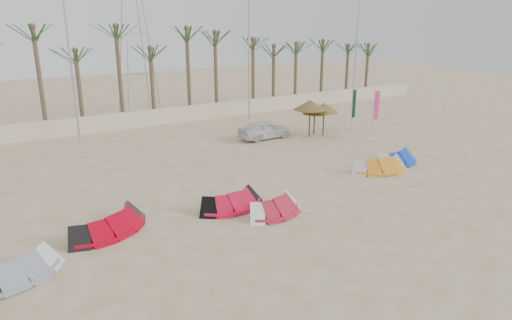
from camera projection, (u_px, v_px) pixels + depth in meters
ground at (332, 226)px, 19.07m from camera, size 120.00×120.00×0.00m
boundary_wall at (151, 118)px, 36.72m from camera, size 60.00×0.30×1.30m
palm_line at (148, 43)px, 36.56m from camera, size 52.00×4.00×7.70m
lamp_b at (71, 58)px, 30.58m from camera, size 1.25×0.14×11.00m
lamp_c at (249, 50)px, 37.63m from camera, size 1.25×0.14×11.00m
lamp_d at (356, 46)px, 43.68m from camera, size 1.25×0.14×11.00m
pylon at (140, 112)px, 42.29m from camera, size 3.00×3.00×14.00m
kite_grey at (4, 267)px, 15.10m from camera, size 3.87×2.33×0.90m
kite_red_left at (107, 220)px, 18.61m from camera, size 4.10×2.90×0.90m
kite_red_mid at (229, 198)px, 20.89m from camera, size 3.32×1.78×0.90m
kite_red_right at (273, 204)px, 20.28m from camera, size 3.16×2.04×0.90m
kite_orange at (377, 163)px, 26.03m from camera, size 3.65×2.02×0.90m
kite_blue at (394, 155)px, 27.47m from camera, size 3.68×2.20×0.90m
parasol_left at (315, 109)px, 33.50m from camera, size 1.88×1.88×2.28m
parasol_mid at (310, 105)px, 32.75m from camera, size 2.41×2.41×2.71m
parasol_right at (324, 108)px, 33.33m from camera, size 2.12×2.12×2.42m
flag_pink at (376, 106)px, 34.36m from camera, size 0.45×0.12×3.30m
flag_green at (354, 105)px, 34.88m from camera, size 0.45×0.09×3.30m
car at (265, 130)px, 32.75m from camera, size 3.93×1.63×1.33m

